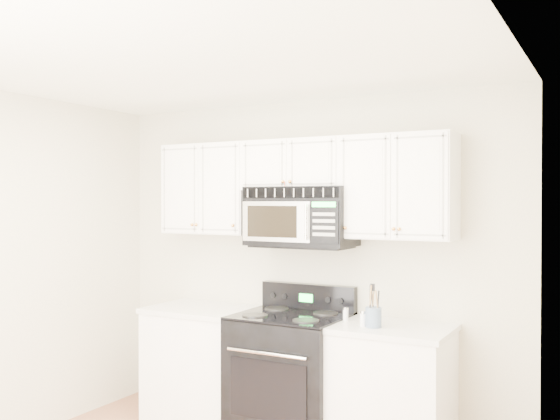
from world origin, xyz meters
The scene contains 9 objects.
room centered at (0.00, 0.00, 1.30)m, with size 3.51×3.51×2.61m.
base_cabinet_left centered at (-0.80, 1.44, 0.43)m, with size 0.86×0.65×0.92m.
base_cabinet_right centered at (0.80, 1.44, 0.43)m, with size 0.86×0.65×0.92m.
range centered at (0.03, 1.41, 0.48)m, with size 0.81×0.73×1.13m.
upper_cabinets centered at (0.00, 1.58, 1.93)m, with size 2.44×0.37×0.75m.
microwave centered at (0.05, 1.54, 1.68)m, with size 0.82×0.46×0.45m.
utensil_crock centered at (0.72, 1.33, 1.00)m, with size 0.11×0.11×0.30m.
shaker_salt centered at (0.46, 1.45, 0.97)m, with size 0.04×0.04×0.10m.
shaker_pepper centered at (0.65, 1.33, 0.97)m, with size 0.04×0.04×0.11m.
Camera 1 is at (2.22, -2.75, 1.79)m, focal length 40.00 mm.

